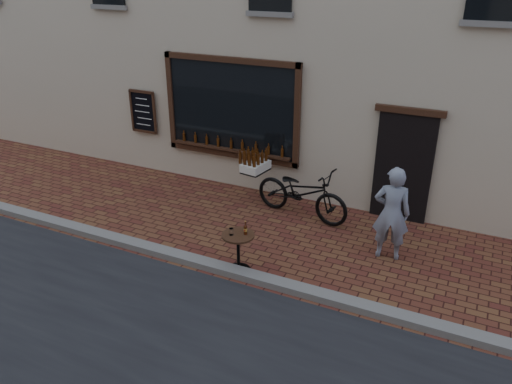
% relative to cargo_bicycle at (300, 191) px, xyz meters
% --- Properties ---
extents(ground, '(90.00, 90.00, 0.00)m').
position_rel_cargo_bicycle_xyz_m(ground, '(-0.06, -2.69, -0.55)').
color(ground, '#54231B').
rests_on(ground, ground).
extents(kerb, '(90.00, 0.25, 0.12)m').
position_rel_cargo_bicycle_xyz_m(kerb, '(-0.06, -2.49, -0.49)').
color(kerb, slate).
rests_on(kerb, ground).
extents(cargo_bicycle, '(2.51, 1.05, 1.16)m').
position_rel_cargo_bicycle_xyz_m(cargo_bicycle, '(0.00, 0.00, 0.00)').
color(cargo_bicycle, black).
rests_on(cargo_bicycle, ground).
extents(bistro_table, '(0.55, 0.55, 0.94)m').
position_rel_cargo_bicycle_xyz_m(bistro_table, '(-0.20, -2.34, -0.05)').
color(bistro_table, black).
rests_on(bistro_table, ground).
extents(pedestrian, '(0.68, 0.50, 1.71)m').
position_rel_cargo_bicycle_xyz_m(pedestrian, '(1.97, -0.80, 0.30)').
color(pedestrian, gray).
rests_on(pedestrian, ground).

